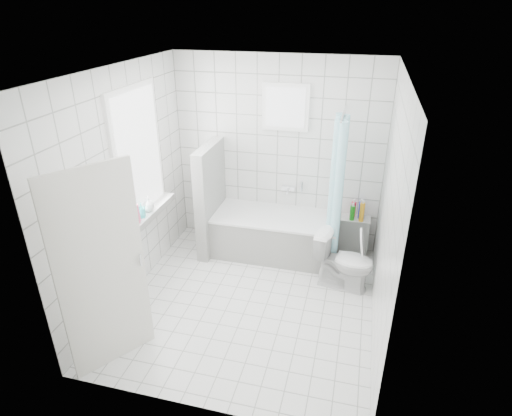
# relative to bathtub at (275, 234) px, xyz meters

# --- Properties ---
(ground) EXTENTS (3.00, 3.00, 0.00)m
(ground) POSITION_rel_bathtub_xyz_m (-0.07, -1.12, -0.29)
(ground) COLOR white
(ground) RESTS_ON ground
(ceiling) EXTENTS (3.00, 3.00, 0.00)m
(ceiling) POSITION_rel_bathtub_xyz_m (-0.07, -1.12, 2.31)
(ceiling) COLOR white
(ceiling) RESTS_ON ground
(wall_back) EXTENTS (2.80, 0.02, 2.60)m
(wall_back) POSITION_rel_bathtub_xyz_m (-0.07, 0.38, 1.01)
(wall_back) COLOR white
(wall_back) RESTS_ON ground
(wall_front) EXTENTS (2.80, 0.02, 2.60)m
(wall_front) POSITION_rel_bathtub_xyz_m (-0.07, -2.62, 1.01)
(wall_front) COLOR white
(wall_front) RESTS_ON ground
(wall_left) EXTENTS (0.02, 3.00, 2.60)m
(wall_left) POSITION_rel_bathtub_xyz_m (-1.47, -1.12, 1.01)
(wall_left) COLOR white
(wall_left) RESTS_ON ground
(wall_right) EXTENTS (0.02, 3.00, 2.60)m
(wall_right) POSITION_rel_bathtub_xyz_m (1.33, -1.12, 1.01)
(wall_right) COLOR white
(wall_right) RESTS_ON ground
(window_left) EXTENTS (0.01, 0.90, 1.40)m
(window_left) POSITION_rel_bathtub_xyz_m (-1.43, -0.82, 1.31)
(window_left) COLOR white
(window_left) RESTS_ON wall_left
(window_back) EXTENTS (0.50, 0.01, 0.50)m
(window_back) POSITION_rel_bathtub_xyz_m (0.03, 0.33, 1.66)
(window_back) COLOR white
(window_back) RESTS_ON wall_back
(window_sill) EXTENTS (0.18, 1.02, 0.08)m
(window_sill) POSITION_rel_bathtub_xyz_m (-1.38, -0.82, 0.57)
(window_sill) COLOR white
(window_sill) RESTS_ON wall_left
(door) EXTENTS (0.48, 0.69, 2.00)m
(door) POSITION_rel_bathtub_xyz_m (-1.10, -2.27, 0.71)
(door) COLOR silver
(door) RESTS_ON ground
(bathtub) EXTENTS (1.66, 0.77, 0.58)m
(bathtub) POSITION_rel_bathtub_xyz_m (0.00, 0.00, 0.00)
(bathtub) COLOR white
(bathtub) RESTS_ON ground
(partition_wall) EXTENTS (0.15, 0.85, 1.50)m
(partition_wall) POSITION_rel_bathtub_xyz_m (-0.89, -0.05, 0.46)
(partition_wall) COLOR white
(partition_wall) RESTS_ON ground
(tiled_ledge) EXTENTS (0.40, 0.24, 0.55)m
(tiled_ledge) POSITION_rel_bathtub_xyz_m (1.03, 0.25, -0.02)
(tiled_ledge) COLOR white
(tiled_ledge) RESTS_ON ground
(toilet) EXTENTS (0.75, 0.50, 0.71)m
(toilet) POSITION_rel_bathtub_xyz_m (0.96, -0.53, 0.06)
(toilet) COLOR white
(toilet) RESTS_ON ground
(curtain_rod) EXTENTS (0.02, 0.80, 0.02)m
(curtain_rod) POSITION_rel_bathtub_xyz_m (0.77, -0.02, 1.71)
(curtain_rod) COLOR silver
(curtain_rod) RESTS_ON wall_back
(shower_curtain) EXTENTS (0.14, 0.48, 1.78)m
(shower_curtain) POSITION_rel_bathtub_xyz_m (0.77, -0.16, 0.81)
(shower_curtain) COLOR #4AC8DB
(shower_curtain) RESTS_ON curtain_rod
(tub_faucet) EXTENTS (0.18, 0.06, 0.06)m
(tub_faucet) POSITION_rel_bathtub_xyz_m (0.10, 0.33, 0.56)
(tub_faucet) COLOR silver
(tub_faucet) RESTS_ON wall_back
(sill_bottles) EXTENTS (0.18, 0.46, 0.31)m
(sill_bottles) POSITION_rel_bathtub_xyz_m (-1.37, -1.03, 0.73)
(sill_bottles) COLOR #FF6391
(sill_bottles) RESTS_ON window_sill
(ledge_bottles) EXTENTS (0.18, 0.17, 0.26)m
(ledge_bottles) POSITION_rel_bathtub_xyz_m (1.05, 0.23, 0.37)
(ledge_bottles) COLOR #1C2FE1
(ledge_bottles) RESTS_ON tiled_ledge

